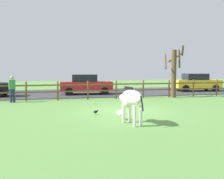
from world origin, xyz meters
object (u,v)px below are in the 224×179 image
(crow_on_grass, at_px, (96,112))
(parked_car_red, at_px, (86,84))
(parked_car_yellow, at_px, (196,82))
(visitor_near_fence, at_px, (12,88))
(bare_tree, at_px, (174,71))
(zebra, at_px, (131,100))

(crow_on_grass, bearing_deg, parked_car_red, 85.40)
(parked_car_yellow, bearing_deg, visitor_near_fence, -165.40)
(crow_on_grass, xyz_separation_m, visitor_near_fence, (-4.30, 5.20, 0.78))
(parked_car_red, height_order, parked_car_yellow, same)
(crow_on_grass, distance_m, parked_car_red, 8.67)
(bare_tree, height_order, parked_car_yellow, bare_tree)
(parked_car_yellow, height_order, visitor_near_fence, visitor_near_fence)
(zebra, distance_m, visitor_near_fence, 9.14)
(zebra, height_order, visitor_near_fence, visitor_near_fence)
(bare_tree, distance_m, crow_on_grass, 8.71)
(zebra, bearing_deg, parked_car_yellow, 49.51)
(zebra, xyz_separation_m, visitor_near_fence, (-5.25, 7.47, -0.02))
(bare_tree, relative_size, parked_car_yellow, 0.88)
(zebra, xyz_separation_m, crow_on_grass, (-0.96, 2.27, -0.80))
(zebra, height_order, parked_car_yellow, parked_car_yellow)
(visitor_near_fence, bearing_deg, bare_tree, 1.01)
(crow_on_grass, bearing_deg, zebra, -67.12)
(bare_tree, relative_size, parked_car_red, 0.90)
(bare_tree, bearing_deg, visitor_near_fence, -178.99)
(zebra, distance_m, parked_car_yellow, 14.95)
(parked_car_yellow, distance_m, visitor_near_fence, 15.46)
(bare_tree, xyz_separation_m, visitor_near_fence, (-10.90, -0.19, -0.98))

